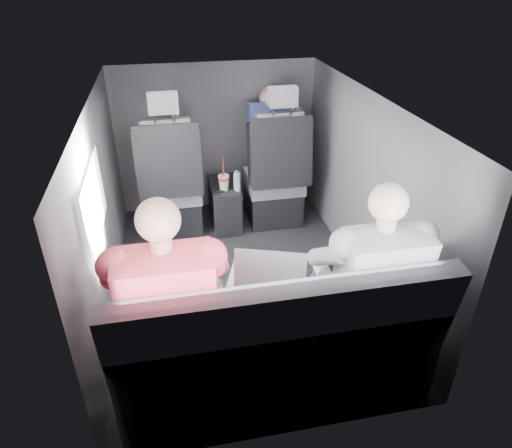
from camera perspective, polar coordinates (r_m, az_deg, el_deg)
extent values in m
plane|color=black|center=(3.45, -1.77, -7.13)|extent=(2.60, 2.60, 0.00)
plane|color=#B2B2AD|center=(2.85, -2.20, 15.08)|extent=(2.60, 2.60, 0.00)
cube|color=#56565B|center=(3.09, -18.62, 1.24)|extent=(0.02, 2.60, 1.35)
cube|color=#56565B|center=(3.34, 13.47, 4.21)|extent=(0.02, 2.60, 1.35)
cube|color=#56565B|center=(4.28, -4.96, 10.66)|extent=(1.80, 0.02, 1.35)
cube|color=#56565B|center=(2.05, 4.40, -13.55)|extent=(1.80, 0.02, 1.35)
cube|color=white|center=(2.73, -19.48, 2.47)|extent=(0.02, 0.75, 0.42)
cube|color=black|center=(3.73, 3.15, 9.83)|extent=(0.35, 0.11, 0.59)
cube|color=black|center=(4.12, -10.20, 1.48)|extent=(0.46, 0.48, 0.30)
cube|color=slate|center=(4.00, -10.48, 4.25)|extent=(0.48, 0.46, 0.14)
cube|color=slate|center=(3.67, -10.88, 8.13)|extent=(0.38, 0.18, 0.61)
cube|color=black|center=(3.69, -14.27, 7.34)|extent=(0.08, 0.21, 0.53)
cube|color=black|center=(3.69, -7.40, 8.03)|extent=(0.08, 0.21, 0.53)
cube|color=black|center=(3.61, -10.83, 7.61)|extent=(0.50, 0.11, 0.58)
cube|color=slate|center=(3.49, -11.56, 14.60)|extent=(0.22, 0.10, 0.15)
cube|color=black|center=(4.21, 2.08, 2.66)|extent=(0.46, 0.48, 0.30)
cube|color=slate|center=(4.10, 2.20, 5.40)|extent=(0.48, 0.46, 0.14)
cube|color=slate|center=(3.78, 3.02, 9.27)|extent=(0.38, 0.18, 0.61)
cube|color=black|center=(3.74, -0.30, 8.62)|extent=(0.08, 0.21, 0.53)
cube|color=black|center=(3.84, 6.23, 9.04)|extent=(0.08, 0.21, 0.53)
cube|color=black|center=(3.72, 3.26, 8.78)|extent=(0.50, 0.11, 0.58)
cube|color=slate|center=(3.61, 3.37, 15.60)|extent=(0.22, 0.10, 0.15)
cube|color=black|center=(4.08, -3.94, 2.45)|extent=(0.24, 0.48, 0.40)
cylinder|color=black|center=(3.88, -4.53, 4.27)|extent=(0.09, 0.09, 0.01)
cylinder|color=black|center=(3.89, -2.92, 4.42)|extent=(0.09, 0.09, 0.01)
cube|color=slate|center=(2.55, 2.27, -16.66)|extent=(1.60, 0.50, 0.45)
cube|color=slate|center=(2.08, 4.04, -12.53)|extent=(1.60, 0.17, 0.47)
cylinder|color=red|center=(3.85, -4.06, 5.70)|extent=(0.09, 0.09, 0.02)
cylinder|color=white|center=(3.84, -4.07, 6.00)|extent=(0.09, 0.09, 0.01)
cylinder|color=red|center=(3.81, -4.12, 7.13)|extent=(0.01, 0.01, 0.15)
cylinder|color=#B1CFF0|center=(3.85, -2.40, 5.27)|extent=(0.06, 0.06, 0.15)
cylinder|color=#B1CFF0|center=(3.82, -2.42, 6.43)|extent=(0.03, 0.03, 0.02)
cube|color=silver|center=(2.48, -11.01, -7.70)|extent=(0.34, 0.27, 0.02)
cube|color=silver|center=(2.46, -11.02, -7.71)|extent=(0.27, 0.17, 0.00)
cube|color=silver|center=(2.53, -11.08, -6.60)|extent=(0.10, 0.06, 0.00)
cube|color=silver|center=(2.30, -11.16, -7.53)|extent=(0.31, 0.12, 0.21)
cube|color=white|center=(2.31, -11.16, -7.46)|extent=(0.27, 0.10, 0.18)
cube|color=silver|center=(2.51, 0.88, -6.58)|extent=(0.43, 0.36, 0.02)
cube|color=silver|center=(2.49, 0.95, -6.58)|extent=(0.33, 0.23, 0.00)
cube|color=silver|center=(2.56, 0.52, -5.40)|extent=(0.12, 0.09, 0.00)
cube|color=silver|center=(2.31, 1.74, -6.31)|extent=(0.37, 0.19, 0.24)
cube|color=white|center=(2.31, 1.70, -6.25)|extent=(0.32, 0.16, 0.21)
cube|color=black|center=(2.65, 12.41, -5.10)|extent=(0.40, 0.35, 0.02)
cube|color=black|center=(2.63, 12.56, -5.09)|extent=(0.30, 0.23, 0.00)
cube|color=black|center=(2.70, 11.87, -4.08)|extent=(0.11, 0.09, 0.00)
cube|color=black|center=(2.47, 14.00, -4.72)|extent=(0.34, 0.20, 0.22)
cube|color=white|center=(2.48, 13.93, -4.67)|extent=(0.29, 0.17, 0.19)
cube|color=#303035|center=(2.40, -13.30, -11.57)|extent=(0.16, 0.46, 0.13)
cube|color=#303035|center=(2.40, -7.77, -11.06)|extent=(0.16, 0.46, 0.13)
cube|color=#303035|center=(2.78, -12.58, -12.89)|extent=(0.13, 0.13, 0.45)
cube|color=#303035|center=(2.77, -7.77, -12.44)|extent=(0.13, 0.13, 0.45)
cube|color=#BC3D4D|center=(2.08, -10.96, -9.64)|extent=(0.41, 0.28, 0.56)
sphere|color=tan|center=(1.88, -12.16, 0.51)|extent=(0.19, 0.19, 0.19)
cylinder|color=tan|center=(2.38, -16.00, -7.58)|extent=(0.12, 0.29, 0.12)
cylinder|color=tan|center=(2.36, -5.93, -6.61)|extent=(0.12, 0.29, 0.12)
cube|color=navy|center=(2.54, 10.27, -8.71)|extent=(0.15, 0.44, 0.13)
cube|color=navy|center=(2.62, 14.83, -7.96)|extent=(0.15, 0.44, 0.13)
cube|color=navy|center=(2.88, 8.13, -10.45)|extent=(0.13, 0.13, 0.45)
cube|color=navy|center=(2.96, 12.24, -9.76)|extent=(0.13, 0.13, 0.45)
cube|color=gray|center=(2.29, 15.17, -6.48)|extent=(0.40, 0.27, 0.54)
sphere|color=#D3AF90|center=(2.11, 16.22, 2.60)|extent=(0.18, 0.18, 0.18)
cylinder|color=#D3AF90|center=(2.48, 7.99, -5.08)|extent=(0.11, 0.28, 0.12)
cylinder|color=#D3AF90|center=(2.62, 16.33, -3.93)|extent=(0.11, 0.28, 0.12)
cube|color=navy|center=(4.11, 1.77, 11.50)|extent=(0.38, 0.24, 0.55)
sphere|color=tan|center=(4.05, 1.77, 15.60)|extent=(0.19, 0.19, 0.19)
cube|color=navy|center=(4.27, 1.53, 8.06)|extent=(0.32, 0.38, 0.11)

